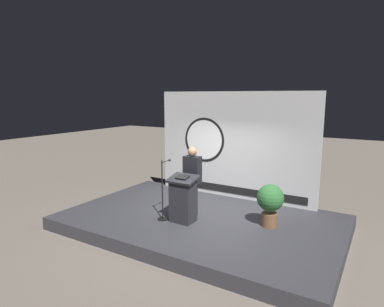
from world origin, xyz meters
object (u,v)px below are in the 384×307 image
at_px(podium, 183,199).
at_px(potted_plant, 270,201).
at_px(microphone_stand, 163,199).
at_px(speaker_person, 192,181).

height_order(podium, potted_plant, podium).
xyz_separation_m(podium, microphone_stand, (-0.47, -0.11, -0.05)).
distance_m(microphone_stand, potted_plant, 2.42).
bearing_deg(microphone_stand, speaker_person, 53.79).
bearing_deg(podium, speaker_person, 94.67).
relative_size(podium, potted_plant, 1.15).
height_order(podium, speaker_person, speaker_person).
bearing_deg(potted_plant, podium, -156.88).
relative_size(podium, speaker_person, 0.65).
bearing_deg(speaker_person, podium, -85.33).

